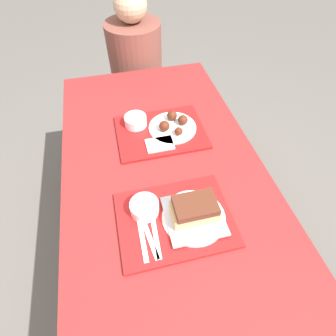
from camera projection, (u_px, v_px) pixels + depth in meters
ground_plane at (167, 253)px, 1.62m from camera, size 12.00×12.00×0.00m
picnic_table at (167, 193)px, 1.11m from camera, size 0.81×1.65×0.76m
picnic_bench_far at (135, 105)px, 1.99m from camera, size 0.77×0.28×0.43m
tray_near at (175, 219)px, 0.91m from camera, size 0.39×0.30×0.01m
tray_far at (161, 132)px, 1.20m from camera, size 0.39×0.30×0.01m
bowl_coleslaw_near at (145, 207)px, 0.91m from camera, size 0.10×0.10×0.05m
brisket_sandwich_plate at (194, 212)px, 0.88m from camera, size 0.22×0.22×0.09m
plastic_fork_near at (149, 236)px, 0.86m from camera, size 0.04×0.17×0.00m
plastic_knife_near at (155, 235)px, 0.86m from camera, size 0.02×0.17×0.00m
plastic_spoon_near at (142, 238)px, 0.86m from camera, size 0.02×0.17×0.00m
condiment_packet at (174, 201)px, 0.95m from camera, size 0.04×0.03×0.01m
bowl_coleslaw_far at (136, 120)px, 1.20m from camera, size 0.10×0.10×0.05m
wings_plate_far at (173, 125)px, 1.19m from camera, size 0.22×0.22×0.06m
napkin_far at (160, 144)px, 1.13m from camera, size 0.12×0.08×0.01m
person_seated_across at (136, 58)px, 1.72m from camera, size 0.34×0.34×0.71m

